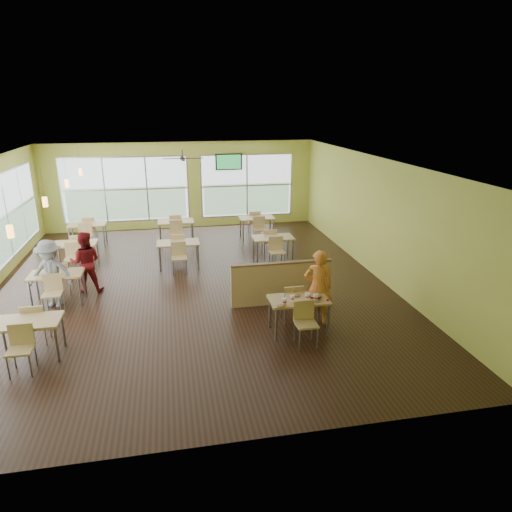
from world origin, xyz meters
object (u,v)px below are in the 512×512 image
Objects in this scene: food_basket at (315,296)px; half_wall_divider at (281,283)px; man_plaid at (318,287)px; main_table at (299,304)px.

half_wall_divider is at bearing 103.11° from food_basket.
food_basket is (-0.16, -0.33, -0.05)m from man_plaid.
man_plaid is 6.53× the size of food_basket.
main_table is 1.45m from half_wall_divider.
half_wall_divider is 1.29m from man_plaid.
main_table is at bearing 176.07° from food_basket.
half_wall_divider is 1.44× the size of man_plaid.
food_basket is (0.34, -1.47, 0.26)m from half_wall_divider.
food_basket is at bearing 77.55° from man_plaid.
half_wall_divider is at bearing -52.17° from man_plaid.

